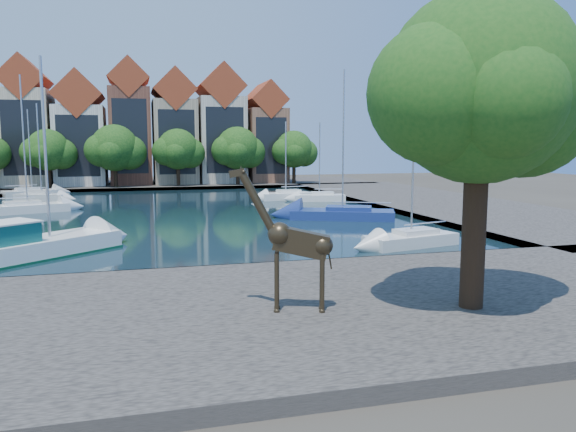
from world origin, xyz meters
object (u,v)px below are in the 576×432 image
Objects in this scene: sailboat_right_a at (411,237)px; motorsailer at (25,244)px; plane_tree at (483,94)px; giraffe_statue at (293,242)px.

motorsailer is at bearing 175.16° from sailboat_right_a.
sailboat_right_a reaches higher than motorsailer.
plane_tree reaches higher than giraffe_statue.
plane_tree is at bearing -41.45° from motorsailer.
plane_tree is 2.23× the size of giraffe_statue.
giraffe_statue is (-6.13, 1.20, -4.83)m from plane_tree.
giraffe_statue is 15.96m from sailboat_right_a.
plane_tree is 7.90m from giraffe_statue.
motorsailer is 0.99× the size of sailboat_right_a.
plane_tree is 1.00× the size of sailboat_right_a.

